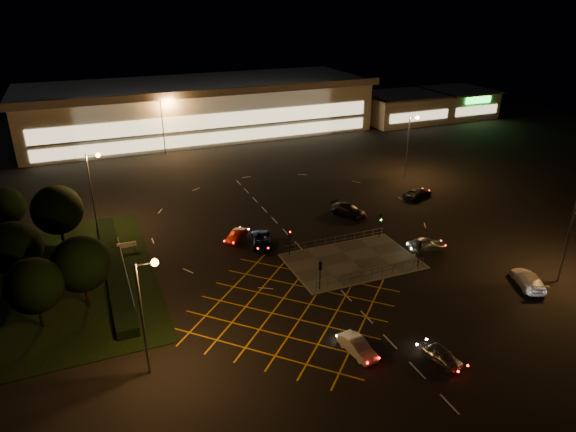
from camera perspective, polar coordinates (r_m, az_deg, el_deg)
name	(u,v)px	position (r m, az deg, el deg)	size (l,w,h in m)	color
ground	(328,257)	(59.31, 4.50, -4.57)	(180.00, 180.00, 0.00)	black
pedestrian_island	(352,261)	(58.60, 7.14, -5.00)	(14.00, 9.00, 0.12)	#4C4944
grass_verge	(66,280)	(59.47, -23.47, -6.53)	(18.00, 30.00, 0.08)	black
hedge	(114,267)	(59.14, -18.73, -5.41)	(2.00, 26.00, 1.00)	black
supermarket	(199,108)	(113.26, -9.90, 11.79)	(72.00, 26.50, 10.50)	beige
retail_unit_a	(402,107)	(124.93, 12.51, 11.70)	(18.80, 14.80, 6.35)	beige
retail_unit_b	(457,102)	(134.56, 18.27, 11.92)	(14.80, 14.80, 6.35)	beige
streetlight_sw	(146,302)	(40.58, -15.48, -9.20)	(1.78, 0.56, 10.03)	slate
streetlight_se	(574,224)	(59.15, 29.22, -0.75)	(1.78, 0.56, 10.03)	slate
streetlight_nw	(94,181)	(67.82, -20.78, 3.67)	(1.78, 0.56, 10.03)	slate
streetlight_ne	(410,138)	(85.01, 13.45, 8.43)	(1.78, 0.56, 10.03)	slate
streetlight_far_left	(165,120)	(97.85, -13.56, 10.38)	(1.78, 0.56, 10.03)	slate
streetlight_far_right	(352,101)	(112.82, 7.11, 12.56)	(1.78, 0.56, 10.03)	slate
signal_sw	(320,270)	(51.90, 3.59, -5.97)	(0.28, 0.30, 3.15)	black
signal_se	(420,249)	(57.64, 14.42, -3.54)	(0.28, 0.30, 3.15)	black
signal_nw	(290,237)	(58.33, 0.18, -2.39)	(0.28, 0.30, 3.15)	black
signal_ne	(380,221)	(63.49, 10.22, -0.53)	(0.28, 0.30, 3.15)	black
tree_a	(34,286)	(50.60, -26.37, -6.94)	(5.04, 5.04, 6.86)	black
tree_b	(14,248)	(57.85, -28.12, -3.14)	(5.40, 5.40, 7.35)	black
tree_c	(57,210)	(64.71, -24.26, 0.62)	(5.76, 5.76, 7.84)	black
tree_d	(5,207)	(71.22, -28.91, 0.93)	(4.68, 4.68, 6.37)	black
tree_e	(81,264)	(51.93, -22.00, -4.94)	(5.40, 5.40, 7.35)	black
car_near_silver	(442,355)	(45.41, 16.70, -14.59)	(1.48, 3.69, 1.26)	#ABADB2
car_queue_white	(357,347)	(44.79, 7.71, -14.19)	(1.41, 4.05, 1.33)	beige
car_left_blue	(262,240)	(61.49, -2.93, -2.73)	(2.28, 4.94, 1.37)	#0C1A48
car_far_dkgrey	(348,210)	(70.11, 6.73, 0.65)	(2.15, 5.28, 1.53)	black
car_right_silver	(427,244)	(62.58, 15.14, -3.02)	(1.78, 4.43, 1.51)	#AEB2B6
car_circ_red	(237,235)	(63.15, -5.72, -2.15)	(1.30, 3.72, 1.23)	maroon
car_east_grey	(417,193)	(78.33, 14.18, 2.51)	(2.22, 4.81, 1.34)	black
car_approach_white	(528,280)	(58.78, 25.13, -6.41)	(2.12, 5.21, 1.51)	#B9B9B9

